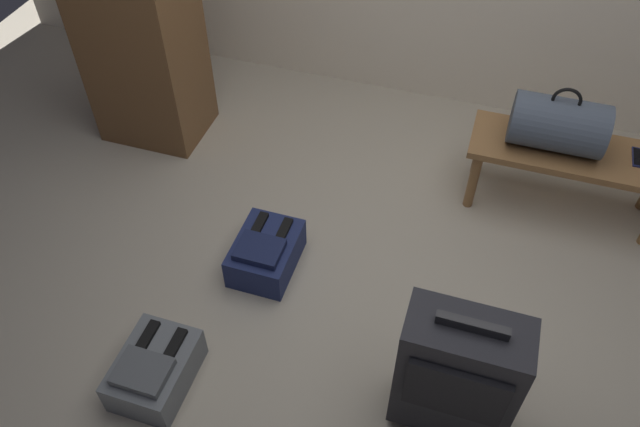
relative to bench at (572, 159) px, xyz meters
name	(u,v)px	position (x,y,z in m)	size (l,w,h in m)	color
ground_plane	(389,285)	(-0.72, -0.78, -0.33)	(6.60, 6.60, 0.00)	#B2A893
bench	(572,159)	(0.00, 0.00, 0.00)	(1.00, 0.36, 0.39)	olive
duffel_bag_slate	(558,124)	(-0.12, 0.00, 0.19)	(0.44, 0.26, 0.34)	#475160
cell_phone	(640,158)	(0.30, 0.03, 0.06)	(0.07, 0.14, 0.01)	#191E4C
suitcase_upright_charcoal	(457,374)	(-0.35, -1.36, 0.02)	(0.43, 0.25, 0.68)	black
backpack_navy	(266,253)	(-1.31, -0.84, -0.24)	(0.28, 0.38, 0.21)	navy
backpack_grey	(155,370)	(-1.52, -1.56, -0.24)	(0.28, 0.38, 0.21)	slate
side_cabinet	(143,47)	(-2.31, -0.04, 0.22)	(0.56, 0.44, 1.10)	brown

